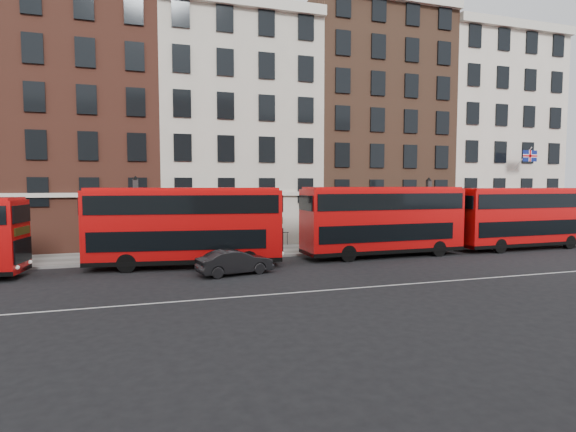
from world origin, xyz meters
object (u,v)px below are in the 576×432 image
object	(u,v)px
bus_c	(383,219)
traffic_light	(535,214)
bus_d	(521,216)
car_front	(235,262)
bus_b	(185,225)

from	to	relation	value
bus_c	traffic_light	distance (m)	15.95
bus_d	car_front	distance (m)	22.93
bus_d	traffic_light	bearing A→B (deg)	30.58
bus_b	car_front	world-z (taller)	bus_b
car_front	traffic_light	xyz separation A→B (m)	(26.55, 5.49, 1.76)
bus_c	car_front	bearing A→B (deg)	-165.41
bus_b	traffic_light	world-z (taller)	bus_b
bus_d	bus_b	bearing A→B (deg)	178.62
bus_c	car_front	xyz separation A→B (m)	(-10.79, -3.06, -1.87)
bus_c	car_front	world-z (taller)	bus_c
traffic_light	bus_c	bearing A→B (deg)	-171.23
bus_b	bus_d	world-z (taller)	bus_b
bus_d	car_front	xyz separation A→B (m)	(-22.65, -3.06, -1.82)
bus_c	car_front	distance (m)	11.37
car_front	traffic_light	bearing A→B (deg)	-90.49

